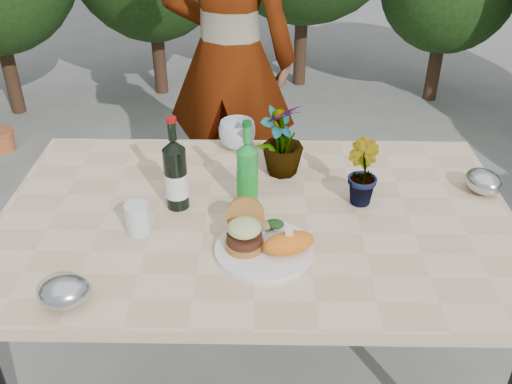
{
  "coord_description": "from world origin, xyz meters",
  "views": [
    {
      "loc": [
        0.02,
        -1.46,
        1.76
      ],
      "look_at": [
        0.0,
        -0.08,
        0.88
      ],
      "focal_mm": 40.0,
      "sensor_mm": 36.0,
      "label": 1
    }
  ],
  "objects_px": {
    "dinner_plate": "(264,249)",
    "person": "(229,58)",
    "patio_table": "(256,228)",
    "wine_bottle": "(176,175)"
  },
  "relations": [
    {
      "from": "dinner_plate",
      "to": "person",
      "type": "distance_m",
      "value": 1.3
    },
    {
      "from": "patio_table",
      "to": "wine_bottle",
      "type": "distance_m",
      "value": 0.3
    },
    {
      "from": "dinner_plate",
      "to": "wine_bottle",
      "type": "distance_m",
      "value": 0.37
    },
    {
      "from": "patio_table",
      "to": "person",
      "type": "height_order",
      "value": "person"
    },
    {
      "from": "wine_bottle",
      "to": "person",
      "type": "relative_size",
      "value": 0.18
    },
    {
      "from": "patio_table",
      "to": "person",
      "type": "xyz_separation_m",
      "value": [
        -0.15,
        1.09,
        0.18
      ]
    },
    {
      "from": "dinner_plate",
      "to": "wine_bottle",
      "type": "relative_size",
      "value": 0.91
    },
    {
      "from": "patio_table",
      "to": "wine_bottle",
      "type": "height_order",
      "value": "wine_bottle"
    },
    {
      "from": "wine_bottle",
      "to": "person",
      "type": "height_order",
      "value": "person"
    },
    {
      "from": "patio_table",
      "to": "dinner_plate",
      "type": "distance_m",
      "value": 0.2
    }
  ]
}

